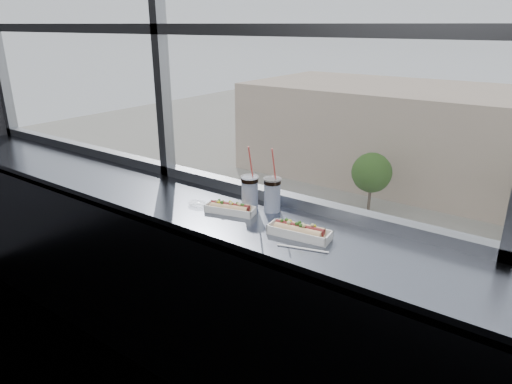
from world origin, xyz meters
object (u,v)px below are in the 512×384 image
Objects in this scene: loose_straw at (303,248)px; soda_cup_right at (272,193)px; hotdog_tray_left at (230,208)px; wrapper at (198,204)px; hotdog_tray_right at (299,231)px; soda_cup_left at (250,191)px; car_far_a at (325,209)px; car_near_a at (236,251)px; car_near_c at (467,328)px; tree_left at (372,173)px.

soda_cup_right is at bearing 124.47° from loose_straw.
wrapper is (-0.20, -0.03, -0.01)m from hotdog_tray_left.
hotdog_tray_right is 0.41m from soda_cup_left.
hotdog_tray_right is at bearing -19.46° from hotdog_tray_left.
loose_straw is at bearing -59.70° from hotdog_tray_right.
hotdog_tray_left is 29.02m from car_far_a.
wrapper is at bearing -148.18° from car_far_a.
hotdog_tray_right reaches higher than wrapper.
car_near_a is (-13.36, 16.31, -11.11)m from hotdog_tray_right.
hotdog_tray_left is 0.14m from soda_cup_left.
tree_left reaches higher than car_near_c.
hotdog_tray_right is at bearing -146.96° from car_far_a.
hotdog_tray_left is at bearing -70.51° from tree_left.
car_far_a is (-12.06, 24.42, -10.91)m from loose_straw.
hotdog_tray_right reaches higher than car_far_a.
wrapper is 19.65m from car_near_c.
hotdog_tray_left is 0.06× the size of tree_left.
soda_cup_right is (0.11, 0.05, -0.00)m from soda_cup_left.
soda_cup_left reaches higher than car_near_a.
hotdog_tray_left is at bearing -171.95° from car_near_c.
car_far_a is (-11.59, 24.18, -11.01)m from soda_cup_left.
loose_straw is (0.52, -0.14, -0.02)m from hotdog_tray_left.
car_far_a is (-11.70, 24.13, -11.01)m from soda_cup_right.
car_far_a is at bearing 109.10° from hotdog_tray_right.
hotdog_tray_left is 0.80× the size of soda_cup_right.
loose_straw is at bearing -138.59° from car_near_a.
hotdog_tray_left is at bearing -117.85° from soda_cup_left.
soda_cup_right is at bearing 23.95° from soda_cup_left.
loose_straw is 2.11× the size of wrapper.
wrapper is at bearing -172.67° from car_near_c.
tree_left reaches higher than car_far_a.
soda_cup_left is 1.01× the size of soda_cup_right.
loose_straw is 0.05× the size of tree_left.
tree_left is (-10.01, 28.28, -9.07)m from hotdog_tray_left.
wrapper is 0.02× the size of car_near_c.
hotdog_tray_left reaches higher than car_near_a.
soda_cup_left is 31.29m from tree_left.
hotdog_tray_right is 19.69m from car_near_c.
car_near_c is (-0.50, 16.31, -10.96)m from wrapper.
hotdog_tray_right is at bearing -19.34° from soda_cup_left.
wrapper is 28.96m from car_far_a.
car_near_c is (-1.22, 16.42, -10.95)m from loose_straw.
hotdog_tray_right is 1.32× the size of loose_straw.
tree_left is (2.92, 12.00, 2.03)m from car_near_a.
hotdog_tray_right is 0.05× the size of car_near_a.
tree_left is at bearing 93.77° from loose_straw.
car_near_a is 12.52m from tree_left.
soda_cup_left is at bearing -147.57° from car_far_a.
car_near_c is 1.46× the size of tree_left.
soda_cup_right is 28.99m from car_far_a.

